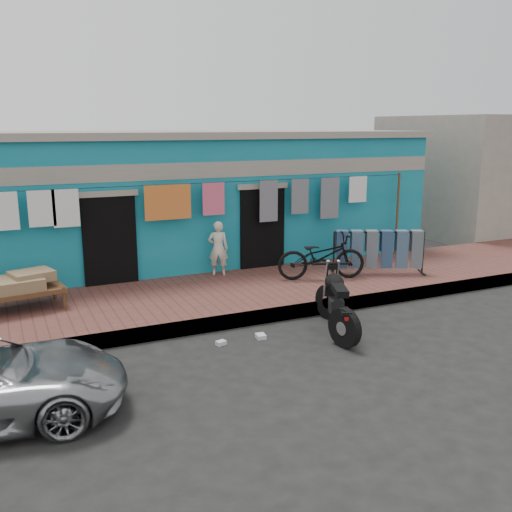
{
  "coord_description": "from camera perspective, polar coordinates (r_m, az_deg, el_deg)",
  "views": [
    {
      "loc": [
        -4.28,
        -7.31,
        3.5
      ],
      "look_at": [
        0.0,
        2.0,
        1.15
      ],
      "focal_mm": 40.0,
      "sensor_mm": 36.0,
      "label": 1
    }
  ],
  "objects": [
    {
      "name": "litter_c",
      "position": [
        9.68,
        0.47,
        -8.04
      ],
      "size": [
        0.17,
        0.2,
        0.07
      ],
      "primitive_type": "cube",
      "rotation": [
        0.0,
        0.0,
        1.45
      ],
      "color": "silver",
      "rests_on": "ground"
    },
    {
      "name": "sidewalk",
      "position": [
        11.66,
        -2.06,
        -3.91
      ],
      "size": [
        28.0,
        3.0,
        0.25
      ],
      "primitive_type": "cube",
      "color": "brown",
      "rests_on": "ground"
    },
    {
      "name": "bicycle",
      "position": [
        12.32,
        6.57,
        0.46
      ],
      "size": [
        1.99,
        1.19,
        1.22
      ],
      "primitive_type": "imported",
      "rotation": [
        0.0,
        0.0,
        1.27
      ],
      "color": "black",
      "rests_on": "sidewalk"
    },
    {
      "name": "building",
      "position": [
        15.03,
        -8.02,
        5.87
      ],
      "size": [
        12.2,
        5.2,
        3.36
      ],
      "color": "#12778F",
      "rests_on": "ground"
    },
    {
      "name": "clothesline",
      "position": [
        12.37,
        -5.2,
        5.05
      ],
      "size": [
        10.06,
        0.06,
        2.1
      ],
      "color": "brown",
      "rests_on": "sidewalk"
    },
    {
      "name": "seated_person",
      "position": [
        12.59,
        -3.81,
        0.78
      ],
      "size": [
        0.51,
        0.43,
        1.21
      ],
      "primitive_type": "imported",
      "rotation": [
        0.0,
        0.0,
        2.76
      ],
      "color": "beige",
      "rests_on": "sidewalk"
    },
    {
      "name": "jeans_rack",
      "position": [
        13.02,
        12.15,
        0.46
      ],
      "size": [
        2.42,
        2.0,
        1.01
      ],
      "primitive_type": null,
      "rotation": [
        0.0,
        0.0,
        -0.42
      ],
      "color": "black",
      "rests_on": "sidewalk"
    },
    {
      "name": "litter_a",
      "position": [
        9.43,
        -3.52,
        -8.67
      ],
      "size": [
        0.18,
        0.16,
        0.07
      ],
      "primitive_type": "cube",
      "rotation": [
        0.0,
        0.0,
        0.3
      ],
      "color": "silver",
      "rests_on": "ground"
    },
    {
      "name": "motorcycle",
      "position": [
        9.91,
        8.1,
        -4.47
      ],
      "size": [
        1.81,
        2.16,
        1.12
      ],
      "primitive_type": null,
      "rotation": [
        0.0,
        0.0,
        -0.38
      ],
      "color": "black",
      "rests_on": "ground"
    },
    {
      "name": "litter_b",
      "position": [
        10.91,
        9.48,
        -5.79
      ],
      "size": [
        0.15,
        0.17,
        0.07
      ],
      "primitive_type": "cube",
      "rotation": [
        0.0,
        0.0,
        1.14
      ],
      "color": "silver",
      "rests_on": "ground"
    },
    {
      "name": "neighbor_right",
      "position": [
        21.0,
        22.31,
        7.6
      ],
      "size": [
        6.0,
        5.0,
        3.8
      ],
      "primitive_type": "cube",
      "color": "#9E9384",
      "rests_on": "ground"
    },
    {
      "name": "ground",
      "position": [
        9.17,
        5.31,
        -9.59
      ],
      "size": [
        80.0,
        80.0,
        0.0
      ],
      "primitive_type": "plane",
      "color": "black",
      "rests_on": "ground"
    },
    {
      "name": "curb",
      "position": [
        10.4,
        1.04,
        -6.02
      ],
      "size": [
        28.0,
        0.1,
        0.25
      ],
      "primitive_type": "cube",
      "color": "gray",
      "rests_on": "ground"
    },
    {
      "name": "charpoy",
      "position": [
        11.06,
        -23.39,
        -3.51
      ],
      "size": [
        2.19,
        1.48,
        0.65
      ],
      "primitive_type": null,
      "rotation": [
        0.0,
        0.0,
        0.15
      ],
      "color": "brown",
      "rests_on": "sidewalk"
    }
  ]
}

